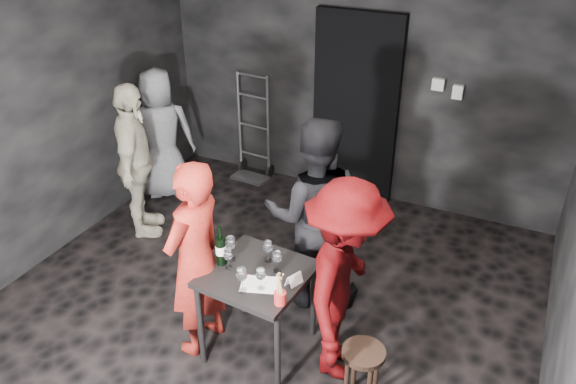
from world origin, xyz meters
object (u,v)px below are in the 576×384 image
at_px(man_maroon, 344,277).
at_px(stool, 363,362).
at_px(tasting_table, 258,283).
at_px(wine_bottle, 221,250).
at_px(server_red, 195,254).
at_px(breadstick_cup, 280,290).
at_px(woman_black, 314,202).
at_px(bystander_cream, 135,157).
at_px(hand_truck, 253,159).
at_px(bystander_grey, 161,135).

bearing_deg(man_maroon, stool, -141.61).
distance_m(tasting_table, wine_bottle, 0.37).
xyz_separation_m(server_red, breadstick_cup, (0.75, -0.10, 0.00)).
xyz_separation_m(tasting_table, man_maroon, (0.64, 0.10, 0.20)).
height_order(woman_black, bystander_cream, woman_black).
xyz_separation_m(tasting_table, breadstick_cup, (0.30, -0.23, 0.22)).
height_order(hand_truck, breadstick_cup, hand_truck).
bearing_deg(tasting_table, hand_truck, 119.53).
relative_size(server_red, man_maroon, 1.02).
bearing_deg(bystander_grey, server_red, 96.59).
distance_m(stool, server_red, 1.42).
distance_m(bystander_grey, wine_bottle, 2.55).
height_order(hand_truck, man_maroon, man_maroon).
relative_size(bystander_cream, bystander_grey, 1.15).
bearing_deg(bystander_grey, bystander_cream, 73.35).
bearing_deg(bystander_grey, breadstick_cup, 105.49).
bearing_deg(tasting_table, woman_black, 81.37).
bearing_deg(stool, man_maroon, 136.66).
distance_m(hand_truck, bystander_grey, 1.19).
relative_size(woman_black, man_maroon, 1.13).
relative_size(tasting_table, stool, 1.60).
height_order(stool, man_maroon, man_maroon).
height_order(stool, wine_bottle, wine_bottle).
relative_size(tasting_table, bystander_cream, 0.44).
xyz_separation_m(man_maroon, bystander_grey, (-2.78, 1.63, -0.10)).
distance_m(man_maroon, wine_bottle, 0.94).
xyz_separation_m(stool, wine_bottle, (-1.18, 0.12, 0.51)).
height_order(tasting_table, woman_black, woman_black).
distance_m(server_red, bystander_cream, 1.81).
relative_size(man_maroon, breadstick_cup, 6.49).
bearing_deg(breadstick_cup, bystander_grey, 141.24).
height_order(tasting_table, man_maroon, man_maroon).
xyz_separation_m(hand_truck, tasting_table, (1.44, -2.54, 0.42)).
distance_m(hand_truck, man_maroon, 3.26).
height_order(man_maroon, bystander_cream, bystander_cream).
relative_size(stool, breadstick_cup, 1.80).
xyz_separation_m(hand_truck, bystander_cream, (-0.44, -1.58, 0.63)).
relative_size(woman_black, bystander_grey, 1.28).
bearing_deg(server_red, breadstick_cup, 88.43).
distance_m(hand_truck, breadstick_cup, 3.34).
xyz_separation_m(stool, woman_black, (-0.77, 0.90, 0.60)).
height_order(tasting_table, wine_bottle, wine_bottle).
bearing_deg(stool, bystander_cream, 158.30).
bearing_deg(wine_bottle, breadstick_cup, -19.86).
xyz_separation_m(stool, server_red, (-1.33, 0.00, 0.51)).
bearing_deg(hand_truck, woman_black, -44.62).
height_order(stool, bystander_grey, bystander_grey).
xyz_separation_m(woman_black, wine_bottle, (-0.41, -0.79, -0.09)).
bearing_deg(bystander_cream, man_maroon, -140.24).
bearing_deg(bystander_cream, hand_truck, -46.87).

